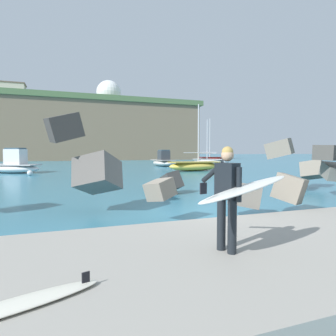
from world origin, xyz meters
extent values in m
plane|color=teal|center=(0.00, 0.00, 0.00)|extent=(400.00, 400.00, 0.00)
cube|color=#9E998E|center=(0.00, -4.00, 0.12)|extent=(48.00, 4.40, 0.24)
cube|color=#3D3A38|center=(-3.77, 1.27, 2.68)|extent=(1.23, 1.11, 1.01)
cube|color=slate|center=(1.11, -1.21, 0.66)|extent=(1.11, 1.00, 0.87)
cube|color=#605B56|center=(-2.78, 1.15, 1.22)|extent=(1.66, 1.88, 1.52)
cube|color=slate|center=(7.09, 0.98, 1.08)|extent=(1.05, 1.23, 0.88)
cube|color=gray|center=(2.73, -1.24, 0.80)|extent=(1.25, 1.21, 1.02)
cube|color=gray|center=(8.90, 3.80, 0.94)|extent=(1.45, 1.57, 1.22)
cube|color=gray|center=(5.47, 2.42, 2.07)|extent=(1.52, 1.52, 1.00)
cube|color=#3D3A38|center=(0.87, 4.11, 0.55)|extent=(0.97, 1.09, 1.11)
cube|color=#4C4944|center=(6.50, 0.87, 1.89)|extent=(1.10, 1.09, 0.66)
cube|color=gray|center=(-1.38, -0.92, 0.91)|extent=(0.91, 0.85, 0.69)
cylinder|color=black|center=(-1.30, -4.02, 0.69)|extent=(0.15, 0.15, 0.90)
cylinder|color=black|center=(-1.23, -4.25, 0.69)|extent=(0.15, 0.15, 0.90)
cube|color=black|center=(-1.27, -4.14, 1.44)|extent=(0.32, 0.43, 0.60)
sphere|color=tan|center=(-1.27, -4.14, 1.87)|extent=(0.21, 0.21, 0.21)
sphere|color=tan|center=(-1.27, -4.14, 1.92)|extent=(0.19, 0.19, 0.19)
cylinder|color=black|center=(-1.33, -3.76, 1.56)|extent=(0.24, 0.53, 0.41)
cylinder|color=black|center=(-1.19, -4.38, 1.40)|extent=(0.09, 0.09, 0.56)
ellipsoid|color=white|center=(-1.08, -4.42, 1.34)|extent=(2.11, 0.95, 0.37)
cube|color=black|center=(-1.99, -4.69, 1.41)|extent=(0.12, 0.05, 0.16)
ellipsoid|color=silver|center=(-4.40, -4.96, 0.28)|extent=(2.01, 1.01, 0.07)
cube|color=black|center=(-3.60, -4.67, 0.36)|extent=(0.10, 0.05, 0.14)
ellipsoid|color=beige|center=(8.80, 28.55, 0.43)|extent=(2.33, 4.95, 0.85)
cube|color=#9C9991|center=(8.80, 28.55, 0.81)|extent=(2.15, 4.56, 0.10)
cube|color=#33383D|center=(8.82, 28.19, 1.46)|extent=(1.34, 1.51, 1.21)
cube|color=#334C5B|center=(8.82, 28.19, 2.13)|extent=(1.21, 1.36, 0.12)
ellipsoid|color=#EAC64C|center=(8.72, 18.38, 0.46)|extent=(5.73, 2.50, 0.92)
cube|color=#AF9539|center=(8.72, 18.38, 0.88)|extent=(5.27, 2.30, 0.10)
cylinder|color=silver|center=(9.14, 18.41, 3.81)|extent=(0.12, 0.12, 5.77)
cylinder|color=silver|center=(9.14, 18.41, 1.82)|extent=(3.35, 0.34, 0.08)
ellipsoid|color=maroon|center=(21.93, 39.24, 0.48)|extent=(5.10, 2.13, 0.95)
cube|color=maroon|center=(21.93, 39.24, 0.91)|extent=(4.69, 1.96, 0.10)
cylinder|color=silver|center=(21.56, 39.27, 4.44)|extent=(0.12, 0.12, 6.98)
cylinder|color=silver|center=(21.56, 39.27, 1.85)|extent=(2.99, 0.28, 0.08)
ellipsoid|color=white|center=(-8.14, 21.27, 0.39)|extent=(5.55, 4.26, 0.79)
cube|color=#ACACAC|center=(-8.14, 21.27, 0.75)|extent=(5.11, 3.92, 0.10)
cube|color=silver|center=(-7.80, 21.09, 1.47)|extent=(1.95, 1.80, 1.37)
cube|color=#334C5B|center=(-7.80, 21.09, 2.22)|extent=(1.76, 1.62, 0.12)
ellipsoid|color=white|center=(17.36, 31.50, 0.41)|extent=(4.46, 5.41, 0.83)
cube|color=#ACACAC|center=(17.36, 31.50, 0.79)|extent=(4.10, 4.98, 0.10)
cylinder|color=silver|center=(17.14, 31.83, 3.84)|extent=(0.12, 0.12, 6.02)
cylinder|color=silver|center=(17.14, 31.83, 1.73)|extent=(1.87, 2.70, 0.08)
sphere|color=silver|center=(-6.32, 17.51, 0.22)|extent=(0.44, 0.44, 0.44)
cube|color=#847056|center=(-13.48, 77.83, 6.63)|extent=(83.52, 41.13, 13.27)
cube|color=#567547|center=(-13.48, 77.83, 13.87)|extent=(85.19, 41.95, 1.20)
cylinder|color=silver|center=(10.22, 84.79, 15.53)|extent=(4.65, 4.65, 2.13)
sphere|color=white|center=(10.22, 84.79, 20.38)|extent=(7.57, 7.57, 7.57)
cube|color=beige|center=(-16.84, 79.71, 17.12)|extent=(7.90, 5.11, 5.30)
cube|color=#66564C|center=(-16.84, 79.71, 19.92)|extent=(8.30, 5.36, 0.30)
cube|color=beige|center=(-17.42, 85.81, 16.47)|extent=(7.20, 7.32, 4.01)
cube|color=#66564C|center=(-17.42, 85.81, 18.63)|extent=(7.56, 7.69, 0.30)
camera|label=1|loc=(-3.85, -8.36, 1.92)|focal=31.23mm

